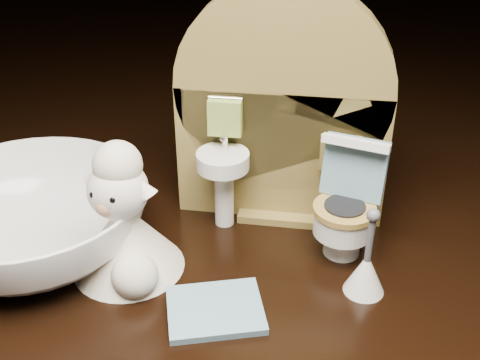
# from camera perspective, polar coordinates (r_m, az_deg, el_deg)

# --- Properties ---
(backdrop_panel) EXTENTS (0.13, 0.05, 0.15)m
(backdrop_panel) POSITION_cam_1_polar(r_m,az_deg,el_deg) (0.36, 3.88, 5.60)
(backdrop_panel) COLOR olive
(backdrop_panel) RESTS_ON ground
(toy_toilet) EXTENTS (0.04, 0.05, 0.07)m
(toy_toilet) POSITION_cam_1_polar(r_m,az_deg,el_deg) (0.36, 10.21, -2.78)
(toy_toilet) COLOR white
(toy_toilet) RESTS_ON ground
(bath_mat) EXTENTS (0.06, 0.05, 0.00)m
(bath_mat) POSITION_cam_1_polar(r_m,az_deg,el_deg) (0.32, -2.37, -12.19)
(bath_mat) COLOR #668E9E
(bath_mat) RESTS_ON ground
(toilet_brush) EXTENTS (0.02, 0.02, 0.05)m
(toilet_brush) POSITION_cam_1_polar(r_m,az_deg,el_deg) (0.33, 11.84, -8.38)
(toilet_brush) COLOR white
(toilet_brush) RESTS_ON ground
(plush_lamb) EXTENTS (0.06, 0.06, 0.08)m
(plush_lamb) POSITION_cam_1_polar(r_m,az_deg,el_deg) (0.34, -11.01, -4.49)
(plush_lamb) COLOR beige
(plush_lamb) RESTS_ON ground
(ceramic_bowl) EXTENTS (0.16, 0.16, 0.04)m
(ceramic_bowl) POSITION_cam_1_polar(r_m,az_deg,el_deg) (0.37, -19.16, -3.68)
(ceramic_bowl) COLOR white
(ceramic_bowl) RESTS_ON ground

